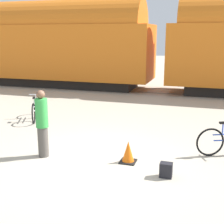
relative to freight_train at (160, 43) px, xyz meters
The scene contains 8 objects.
ground_plane 10.75m from the freight_train, 90.00° to the right, with size 80.00×80.00×0.00m, color #B2A893.
freight_train is the anchor object (origin of this frame).
rail_near 2.74m from the freight_train, 90.00° to the right, with size 65.21×0.07×0.01m, color #4C4238.
rail_far 2.74m from the freight_train, 90.00° to the left, with size 65.21×0.07×0.01m, color #4C4238.
bicycle_silver 8.54m from the freight_train, 114.77° to the right, with size 0.77×1.64×0.93m.
person_in_green 10.83m from the freight_train, 97.21° to the right, with size 0.32×0.32×1.77m.
backpack 11.33m from the freight_train, 80.06° to the right, with size 0.28×0.20×0.34m.
traffic_cone 10.63m from the freight_train, 85.11° to the right, with size 0.40×0.40×0.55m.
Camera 1 is at (2.69, -7.01, 3.14)m, focal length 50.00 mm.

